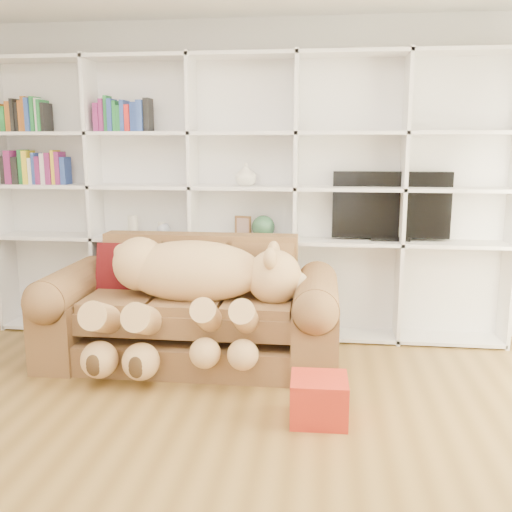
# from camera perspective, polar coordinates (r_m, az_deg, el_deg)

# --- Properties ---
(floor) EXTENTS (5.00, 5.00, 0.00)m
(floor) POSITION_cam_1_polar(r_m,az_deg,el_deg) (3.09, -7.48, -21.68)
(floor) COLOR brown
(floor) RESTS_ON ground
(wall_back) EXTENTS (5.00, 0.02, 2.70)m
(wall_back) POSITION_cam_1_polar(r_m,az_deg,el_deg) (5.06, -0.89, 7.60)
(wall_back) COLOR silver
(wall_back) RESTS_ON floor
(bookshelf) EXTENTS (4.43, 0.35, 2.40)m
(bookshelf) POSITION_cam_1_polar(r_m,az_deg,el_deg) (4.96, -3.87, 7.00)
(bookshelf) COLOR white
(bookshelf) RESTS_ON floor
(sofa) EXTENTS (2.24, 0.97, 0.94)m
(sofa) POSITION_cam_1_polar(r_m,az_deg,el_deg) (4.49, -6.36, -5.89)
(sofa) COLOR brown
(sofa) RESTS_ON floor
(teddy_bear) EXTENTS (1.57, 0.89, 0.91)m
(teddy_bear) POSITION_cam_1_polar(r_m,az_deg,el_deg) (4.22, -6.47, -2.94)
(teddy_bear) COLOR #DFAF6F
(teddy_bear) RESTS_ON sofa
(throw_pillow) EXTENTS (0.40, 0.23, 0.42)m
(throw_pillow) POSITION_cam_1_polar(r_m,az_deg,el_deg) (4.72, -13.17, -1.20)
(throw_pillow) COLOR #520E10
(throw_pillow) RESTS_ON sofa
(gift_box) EXTENTS (0.35, 0.33, 0.28)m
(gift_box) POSITION_cam_1_polar(r_m,az_deg,el_deg) (3.60, 6.31, -14.05)
(gift_box) COLOR #B52918
(gift_box) RESTS_ON floor
(tv) EXTENTS (0.97, 0.18, 0.57)m
(tv) POSITION_cam_1_polar(r_m,az_deg,el_deg) (4.92, 13.35, 4.83)
(tv) COLOR black
(tv) RESTS_ON bookshelf
(picture_frame) EXTENTS (0.15, 0.06, 0.18)m
(picture_frame) POSITION_cam_1_polar(r_m,az_deg,el_deg) (4.91, -1.31, 2.97)
(picture_frame) COLOR brown
(picture_frame) RESTS_ON bookshelf
(green_vase) EXTENTS (0.20, 0.20, 0.20)m
(green_vase) POSITION_cam_1_polar(r_m,az_deg,el_deg) (4.89, 0.73, 2.93)
(green_vase) COLOR #2E593B
(green_vase) RESTS_ON bookshelf
(figurine_tall) EXTENTS (0.11, 0.11, 0.18)m
(figurine_tall) POSITION_cam_1_polar(r_m,az_deg,el_deg) (5.14, -12.19, 2.98)
(figurine_tall) COLOR beige
(figurine_tall) RESTS_ON bookshelf
(figurine_short) EXTENTS (0.09, 0.09, 0.12)m
(figurine_short) POSITION_cam_1_polar(r_m,az_deg,el_deg) (5.06, -9.40, 2.64)
(figurine_short) COLOR beige
(figurine_short) RESTS_ON bookshelf
(snow_globe) EXTENTS (0.12, 0.12, 0.12)m
(snow_globe) POSITION_cam_1_polar(r_m,az_deg,el_deg) (5.06, -9.21, 2.65)
(snow_globe) COLOR silver
(snow_globe) RESTS_ON bookshelf
(shelf_vase) EXTENTS (0.23, 0.23, 0.19)m
(shelf_vase) POSITION_cam_1_polar(r_m,az_deg,el_deg) (4.86, -1.04, 8.15)
(shelf_vase) COLOR white
(shelf_vase) RESTS_ON bookshelf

